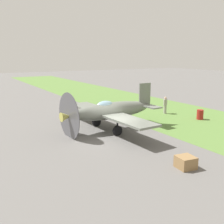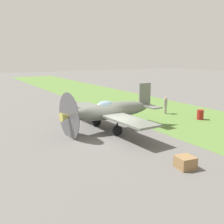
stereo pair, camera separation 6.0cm
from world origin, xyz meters
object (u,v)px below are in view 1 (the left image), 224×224
at_px(airplane_lead, 110,111).
at_px(fuel_drum, 200,115).
at_px(ground_crew_chief, 165,105).
at_px(supply_crate, 186,162).

xyz_separation_m(airplane_lead, fuel_drum, (-1.16, -8.97, -1.10)).
height_order(airplane_lead, fuel_drum, airplane_lead).
distance_m(airplane_lead, ground_crew_chief, 8.26).
distance_m(airplane_lead, supply_crate, 8.49).
xyz_separation_m(airplane_lead, ground_crew_chief, (2.40, -7.87, -0.64)).
bearing_deg(airplane_lead, ground_crew_chief, -75.59).
relative_size(fuel_drum, supply_crate, 1.00).
distance_m(ground_crew_chief, supply_crate, 13.56).
relative_size(ground_crew_chief, supply_crate, 1.92).
height_order(ground_crew_chief, supply_crate, ground_crew_chief).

